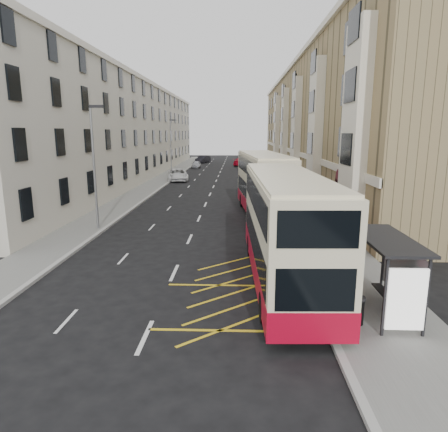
{
  "coord_description": "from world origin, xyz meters",
  "views": [
    {
      "loc": [
        2.97,
        -13.68,
        6.48
      ],
      "look_at": [
        2.23,
        7.2,
        2.06
      ],
      "focal_mm": 32.0,
      "sensor_mm": 36.0,
      "label": 1
    }
  ],
  "objects_px": {
    "litter_bin": "(356,310)",
    "car_dark": "(203,159)",
    "street_lamp_far": "(171,145)",
    "double_decker_front": "(285,228)",
    "car_silver": "(196,165)",
    "pedestrian_far": "(314,250)",
    "car_red": "(242,162)",
    "white_van": "(178,175)",
    "double_decker_rear": "(263,184)",
    "pedestrian_near": "(323,273)",
    "bus_shelter": "(394,261)",
    "street_lamp_near": "(94,161)",
    "pedestrian_mid": "(401,296)"
  },
  "relations": [
    {
      "from": "street_lamp_far",
      "to": "car_silver",
      "type": "xyz_separation_m",
      "value": [
        1.65,
        17.09,
        -4.0
      ]
    },
    {
      "from": "street_lamp_near",
      "to": "pedestrian_mid",
      "type": "xyz_separation_m",
      "value": [
        14.79,
        -12.97,
        -3.55
      ]
    },
    {
      "from": "litter_bin",
      "to": "car_silver",
      "type": "bearing_deg",
      "value": 100.96
    },
    {
      "from": "litter_bin",
      "to": "car_dark",
      "type": "bearing_deg",
      "value": 99.0
    },
    {
      "from": "pedestrian_near",
      "to": "pedestrian_far",
      "type": "bearing_deg",
      "value": -115.59
    },
    {
      "from": "pedestrian_mid",
      "to": "pedestrian_near",
      "type": "bearing_deg",
      "value": 107.82
    },
    {
      "from": "bus_shelter",
      "to": "pedestrian_far",
      "type": "distance_m",
      "value": 5.3
    },
    {
      "from": "car_dark",
      "to": "car_red",
      "type": "xyz_separation_m",
      "value": [
        8.23,
        -7.43,
        0.0
      ]
    },
    {
      "from": "street_lamp_far",
      "to": "pedestrian_mid",
      "type": "height_order",
      "value": "street_lamp_far"
    },
    {
      "from": "litter_bin",
      "to": "white_van",
      "type": "height_order",
      "value": "white_van"
    },
    {
      "from": "white_van",
      "to": "car_silver",
      "type": "relative_size",
      "value": 1.52
    },
    {
      "from": "street_lamp_far",
      "to": "double_decker_rear",
      "type": "xyz_separation_m",
      "value": [
        11.29,
        -24.67,
        -2.17
      ]
    },
    {
      "from": "street_lamp_far",
      "to": "double_decker_front",
      "type": "bearing_deg",
      "value": -73.76
    },
    {
      "from": "litter_bin",
      "to": "car_dark",
      "type": "distance_m",
      "value": 73.49
    },
    {
      "from": "bus_shelter",
      "to": "street_lamp_near",
      "type": "relative_size",
      "value": 0.53
    },
    {
      "from": "bus_shelter",
      "to": "street_lamp_far",
      "type": "distance_m",
      "value": 44.94
    },
    {
      "from": "street_lamp_far",
      "to": "car_dark",
      "type": "xyz_separation_m",
      "value": [
        1.81,
        29.48,
        -3.85
      ]
    },
    {
      "from": "litter_bin",
      "to": "pedestrian_near",
      "type": "distance_m",
      "value": 2.8
    },
    {
      "from": "street_lamp_near",
      "to": "double_decker_rear",
      "type": "relative_size",
      "value": 0.65
    },
    {
      "from": "bus_shelter",
      "to": "pedestrian_far",
      "type": "relative_size",
      "value": 2.39
    },
    {
      "from": "pedestrian_far",
      "to": "litter_bin",
      "type": "bearing_deg",
      "value": 121.8
    },
    {
      "from": "street_lamp_near",
      "to": "car_dark",
      "type": "height_order",
      "value": "street_lamp_near"
    },
    {
      "from": "double_decker_rear",
      "to": "car_dark",
      "type": "bearing_deg",
      "value": 94.25
    },
    {
      "from": "street_lamp_far",
      "to": "bus_shelter",
      "type": "bearing_deg",
      "value": -70.88
    },
    {
      "from": "street_lamp_near",
      "to": "car_silver",
      "type": "height_order",
      "value": "street_lamp_near"
    },
    {
      "from": "pedestrian_far",
      "to": "white_van",
      "type": "bearing_deg",
      "value": -43.9
    },
    {
      "from": "litter_bin",
      "to": "car_red",
      "type": "height_order",
      "value": "car_red"
    },
    {
      "from": "white_van",
      "to": "pedestrian_near",
      "type": "bearing_deg",
      "value": -83.99
    },
    {
      "from": "litter_bin",
      "to": "pedestrian_far",
      "type": "distance_m",
      "value": 5.61
    },
    {
      "from": "pedestrian_far",
      "to": "white_van",
      "type": "distance_m",
      "value": 37.27
    },
    {
      "from": "litter_bin",
      "to": "pedestrian_near",
      "type": "xyz_separation_m",
      "value": [
        -0.53,
        2.74,
        0.31
      ]
    },
    {
      "from": "car_dark",
      "to": "pedestrian_far",
      "type": "bearing_deg",
      "value": -61.63
    },
    {
      "from": "street_lamp_far",
      "to": "double_decker_front",
      "type": "xyz_separation_m",
      "value": [
        11.35,
        -38.96,
        -2.21
      ]
    },
    {
      "from": "bus_shelter",
      "to": "street_lamp_far",
      "type": "height_order",
      "value": "street_lamp_far"
    },
    {
      "from": "pedestrian_far",
      "to": "car_silver",
      "type": "height_order",
      "value": "pedestrian_far"
    },
    {
      "from": "street_lamp_far",
      "to": "white_van",
      "type": "xyz_separation_m",
      "value": [
        1.15,
        -2.15,
        -3.85
      ]
    },
    {
      "from": "street_lamp_far",
      "to": "white_van",
      "type": "relative_size",
      "value": 1.41
    },
    {
      "from": "litter_bin",
      "to": "pedestrian_near",
      "type": "relative_size",
      "value": 0.59
    },
    {
      "from": "double_decker_front",
      "to": "pedestrian_near",
      "type": "relative_size",
      "value": 7.5
    },
    {
      "from": "bus_shelter",
      "to": "pedestrian_mid",
      "type": "xyz_separation_m",
      "value": [
        0.09,
        -0.58,
        -1.06
      ]
    },
    {
      "from": "street_lamp_near",
      "to": "pedestrian_near",
      "type": "bearing_deg",
      "value": -39.08
    },
    {
      "from": "litter_bin",
      "to": "car_silver",
      "type": "relative_size",
      "value": 0.25
    },
    {
      "from": "car_silver",
      "to": "white_van",
      "type": "bearing_deg",
      "value": -91.51
    },
    {
      "from": "bus_shelter",
      "to": "double_decker_rear",
      "type": "bearing_deg",
      "value": 100.89
    },
    {
      "from": "bus_shelter",
      "to": "street_lamp_near",
      "type": "height_order",
      "value": "street_lamp_near"
    },
    {
      "from": "street_lamp_far",
      "to": "pedestrian_far",
      "type": "height_order",
      "value": "street_lamp_far"
    },
    {
      "from": "car_silver",
      "to": "car_dark",
      "type": "relative_size",
      "value": 0.78
    },
    {
      "from": "litter_bin",
      "to": "car_red",
      "type": "bearing_deg",
      "value": 92.87
    },
    {
      "from": "double_decker_rear",
      "to": "white_van",
      "type": "xyz_separation_m",
      "value": [
        -10.14,
        22.52,
        -1.68
      ]
    },
    {
      "from": "pedestrian_far",
      "to": "pedestrian_mid",
      "type": "bearing_deg",
      "value": 136.75
    }
  ]
}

